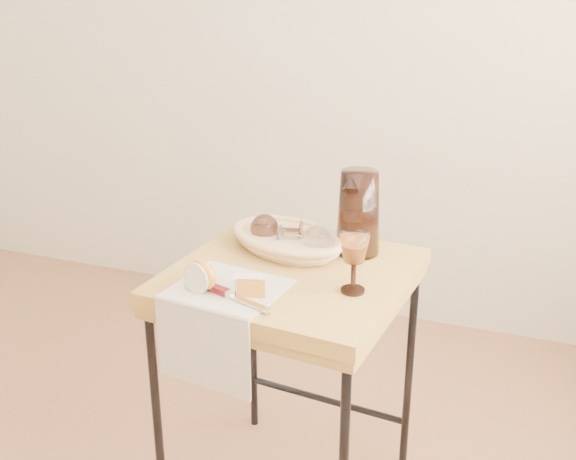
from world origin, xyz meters
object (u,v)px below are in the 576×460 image
at_px(goblet_lying_b, 301,237).
at_px(wine_goblet, 354,263).
at_px(goblet_lying_a, 280,229).
at_px(apple_half, 202,275).
at_px(table_knife, 233,295).
at_px(pitcher, 359,213).
at_px(tea_towel, 228,289).
at_px(side_table, 290,391).
at_px(bread_basket, 288,241).

height_order(goblet_lying_b, wine_goblet, wine_goblet).
relative_size(goblet_lying_a, goblet_lying_b, 1.04).
xyz_separation_m(goblet_lying_a, goblet_lying_b, (0.08, -0.03, -0.00)).
distance_m(apple_half, table_knife, 0.10).
xyz_separation_m(goblet_lying_a, pitcher, (0.22, 0.04, 0.07)).
xyz_separation_m(tea_towel, table_knife, (0.04, -0.05, 0.01)).
distance_m(pitcher, table_knife, 0.45).
relative_size(side_table, apple_half, 8.83).
bearing_deg(side_table, goblet_lying_a, 120.63).
height_order(tea_towel, goblet_lying_a, goblet_lying_a).
bearing_deg(goblet_lying_a, table_knife, 81.03).
relative_size(side_table, tea_towel, 2.87).
relative_size(goblet_lying_a, wine_goblet, 0.85).
bearing_deg(pitcher, goblet_lying_a, 175.47).
distance_m(goblet_lying_a, table_knife, 0.36).
xyz_separation_m(goblet_lying_b, apple_half, (-0.15, -0.31, -0.01)).
distance_m(pitcher, apple_half, 0.48).
distance_m(side_table, apple_half, 0.50).
bearing_deg(table_knife, apple_half, -172.30).
distance_m(side_table, table_knife, 0.46).
distance_m(bread_basket, table_knife, 0.34).
relative_size(side_table, goblet_lying_a, 5.75).
bearing_deg(goblet_lying_b, table_knife, -101.10).
bearing_deg(table_knife, goblet_lying_b, 98.14).
distance_m(goblet_lying_b, pitcher, 0.17).
bearing_deg(pitcher, wine_goblet, -91.13).
xyz_separation_m(side_table, wine_goblet, (0.19, -0.07, 0.46)).
height_order(goblet_lying_a, table_knife, goblet_lying_a).
bearing_deg(apple_half, side_table, 66.48).
xyz_separation_m(bread_basket, goblet_lying_b, (0.05, -0.02, 0.03)).
xyz_separation_m(bread_basket, wine_goblet, (0.24, -0.20, 0.05)).
xyz_separation_m(goblet_lying_b, table_knife, (-0.06, -0.32, -0.04)).
relative_size(tea_towel, bread_basket, 0.83).
height_order(side_table, pitcher, pitcher).
xyz_separation_m(tea_towel, wine_goblet, (0.30, 0.10, 0.07)).
bearing_deg(bread_basket, apple_half, -86.69).
height_order(side_table, wine_goblet, wine_goblet).
bearing_deg(wine_goblet, pitcher, 102.52).
bearing_deg(bread_basket, tea_towel, -78.32).
distance_m(bread_basket, pitcher, 0.22).
height_order(tea_towel, pitcher, pitcher).
xyz_separation_m(goblet_lying_b, wine_goblet, (0.20, -0.18, 0.03)).
relative_size(tea_towel, goblet_lying_a, 2.00).
height_order(side_table, goblet_lying_b, goblet_lying_b).
xyz_separation_m(bread_basket, goblet_lying_a, (-0.03, 0.01, 0.03)).
relative_size(goblet_lying_b, apple_half, 1.48).
bearing_deg(bread_basket, table_knife, -71.00).
height_order(wine_goblet, table_knife, wine_goblet).
bearing_deg(table_knife, pitcher, 81.37).
distance_m(goblet_lying_a, goblet_lying_b, 0.08).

